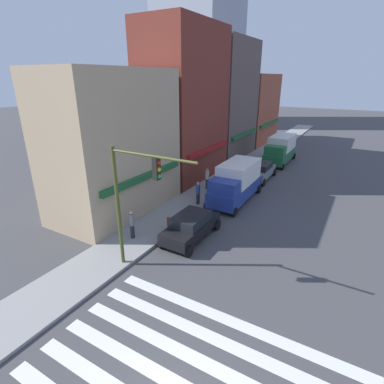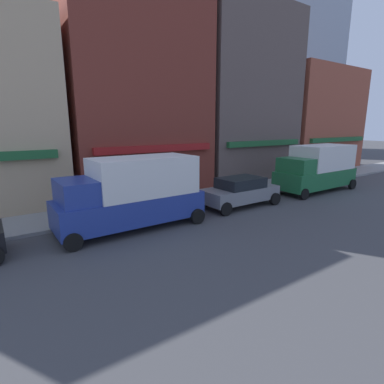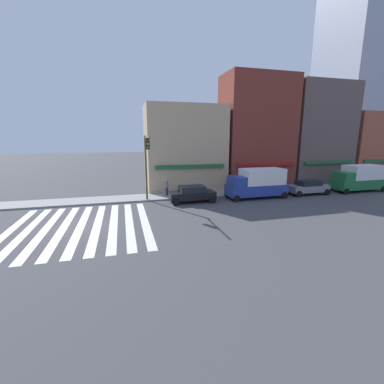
# 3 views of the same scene
# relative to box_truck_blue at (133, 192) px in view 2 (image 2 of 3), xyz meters

# --- Properties ---
(storefront_row) EXTENTS (38.09, 5.30, 13.67)m
(storefront_row) POSITION_rel_box_truck_blue_xyz_m (8.24, 6.80, 4.32)
(storefront_row) COLOR tan
(storefront_row) RESTS_ON ground_plane
(tower_distant) EXTENTS (15.80, 13.25, 41.58)m
(tower_distant) POSITION_rel_box_truck_blue_xyz_m (37.41, 23.92, 19.20)
(tower_distant) COLOR #939EAD
(tower_distant) RESTS_ON ground_plane
(box_truck_blue) EXTENTS (6.23, 2.42, 3.04)m
(box_truck_blue) POSITION_rel_box_truck_blue_xyz_m (0.00, 0.00, 0.00)
(box_truck_blue) COLOR navy
(box_truck_blue) RESTS_ON ground_plane
(sedan_grey) EXTENTS (4.43, 2.02, 1.59)m
(sedan_grey) POSITION_rel_box_truck_blue_xyz_m (6.23, 0.00, -0.75)
(sedan_grey) COLOR slate
(sedan_grey) RESTS_ON ground_plane
(box_truck_green) EXTENTS (6.22, 2.42, 3.04)m
(box_truck_green) POSITION_rel_box_truck_blue_xyz_m (13.15, 0.00, 0.00)
(box_truck_green) COLOR #1E6638
(box_truck_green) RESTS_ON ground_plane
(pedestrian_blue_shirt) EXTENTS (0.32, 0.32, 1.77)m
(pedestrian_blue_shirt) POSITION_rel_box_truck_blue_xyz_m (-2.41, 2.05, -0.51)
(pedestrian_blue_shirt) COLOR #23232D
(pedestrian_blue_shirt) RESTS_ON sidewalk_left
(pedestrian_white_shirt) EXTENTS (0.32, 0.32, 1.77)m
(pedestrian_white_shirt) POSITION_rel_box_truck_blue_xyz_m (1.00, 3.06, -0.51)
(pedestrian_white_shirt) COLOR #23232D
(pedestrian_white_shirt) RESTS_ON sidewalk_left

